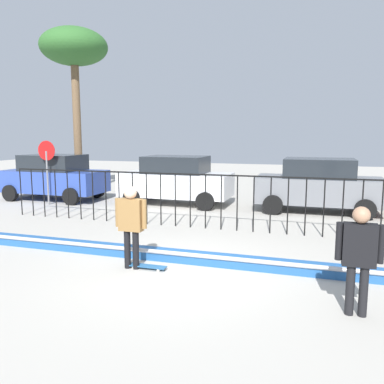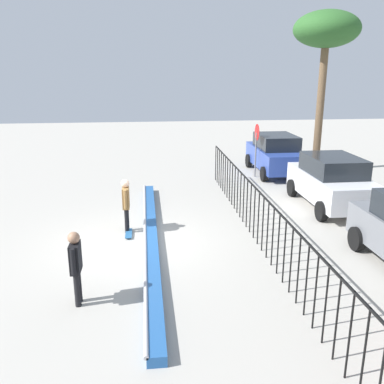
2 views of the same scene
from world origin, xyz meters
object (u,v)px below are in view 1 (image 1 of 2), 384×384
Objects in this scene: skateboard at (147,266)px; palm_tree_short at (74,51)px; skateboarder at (131,220)px; camera_operator at (359,251)px; parked_car_white at (176,180)px; parked_car_blue at (54,177)px; stop_sign at (47,164)px; parked_car_gray at (318,185)px.

palm_tree_short is (-7.57, 9.03, 6.47)m from skateboard.
skateboarder is 1.02× the size of camera_operator.
camera_operator is 0.22× the size of palm_tree_short.
parked_car_white is (-1.73, 7.42, -0.05)m from skateboarder.
parked_car_blue is at bearing -84.44° from palm_tree_short.
skateboard is at bearing -40.22° from stop_sign.
skateboard is 7.70m from parked_car_white.
skateboarder is 2.13× the size of skateboard.
parked_car_gray is at bearing 9.19° from stop_sign.
camera_operator is at bearing 5.09° from skateboarder.
stop_sign reaches higher than skateboard.
parked_car_white reaches higher than skateboard.
skateboard is at bearing 26.90° from skateboarder.
stop_sign is at bearing -61.21° from parked_car_blue.
stop_sign is at bearing 155.29° from skateboarder.
stop_sign is (-6.48, 5.81, 0.60)m from skateboarder.
camera_operator is 13.69m from parked_car_blue.
parked_car_white is 5.34m from parked_car_gray.
palm_tree_short reaches higher than stop_sign.
parked_car_white is 1.72× the size of stop_sign.
parked_car_gray is 10.23m from stop_sign.
parked_car_gray is 1.72× the size of stop_sign.
palm_tree_short reaches higher than camera_operator.
skateboarder is 9.89m from parked_car_blue.
stop_sign is 0.33× the size of palm_tree_short.
parked_car_gray is (10.64, 0.50, 0.00)m from parked_car_blue.
parked_car_gray is (5.34, 0.02, 0.00)m from parked_car_white.
camera_operator is 8.35m from parked_car_gray.
parked_car_white is (5.31, 0.48, 0.00)m from parked_car_blue.
skateboard is at bearing -40.69° from parked_car_blue.
skateboarder is at bearing -41.85° from stop_sign.
skateboarder is at bearing -172.41° from skateboard.
parked_car_white is at bearing 177.73° from parked_car_gray.
skateboarder reaches higher than skateboard.
skateboard is at bearing -50.03° from palm_tree_short.
camera_operator is 0.39× the size of parked_car_gray.
stop_sign is at bearing 33.01° from camera_operator.
stop_sign is at bearing -173.27° from parked_car_gray.
parked_car_blue is 5.96m from palm_tree_short.
skateboard is at bearing -74.30° from parked_car_white.
parked_car_white is at bearing 7.55° from parked_car_blue.
skateboard is 0.19× the size of parked_car_white.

